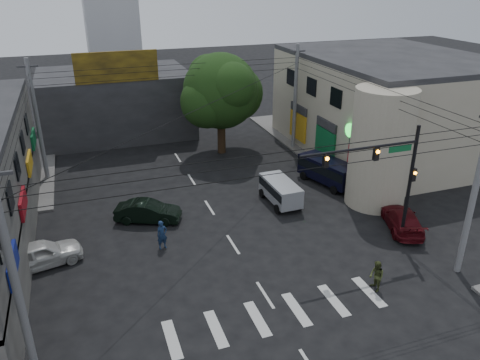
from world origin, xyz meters
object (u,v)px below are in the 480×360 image
utility_pole_near_right (474,193)px  traffic_officer (162,235)px  dark_sedan (148,212)px  traffic_gantry (387,170)px  utility_pole_near_left (14,277)px  maroon_sedan (402,219)px  silver_minivan (280,193)px  navy_van (328,172)px  white_compact (40,254)px  utility_pole_far_right (295,98)px  street_tree (221,91)px  utility_pole_far_left (38,121)px  pedestrian_olive (376,276)px

utility_pole_near_right → traffic_officer: (-14.45, 7.50, -3.73)m
dark_sedan → traffic_gantry: bearing=-99.3°
utility_pole_near_left → maroon_sedan: 21.90m
utility_pole_near_right → silver_minivan: (-5.71, 10.51, -3.77)m
traffic_gantry → traffic_officer: bearing=161.2°
navy_van → white_compact: bearing=86.6°
utility_pole_far_right → dark_sedan: (-14.71, -9.49, -3.92)m
utility_pole_near_left → traffic_officer: 10.63m
street_tree → dark_sedan: bearing=-128.0°
dark_sedan → silver_minivan: 9.01m
street_tree → navy_van: 11.56m
utility_pole_far_left → utility_pole_near_right: bearing=-44.3°
street_tree → white_compact: size_ratio=1.88×
traffic_gantry → utility_pole_near_left: (-18.32, -3.50, -0.23)m
silver_minivan → traffic_officer: 9.25m
traffic_gantry → pedestrian_olive: size_ratio=4.38×
white_compact → silver_minivan: size_ratio=1.20×
traffic_gantry → pedestrian_olive: bearing=-125.5°
traffic_officer → utility_pole_far_left: bearing=103.0°
dark_sedan → pedestrian_olive: pedestrian_olive is taller
navy_van → utility_pole_near_right: bearing=168.7°
silver_minivan → traffic_officer: bearing=107.9°
traffic_gantry → utility_pole_near_left: 18.66m
silver_minivan → navy_van: bearing=-69.3°
traffic_gantry → navy_van: (1.66, 8.88, -3.88)m
street_tree → white_compact: bearing=-136.8°
traffic_gantry → utility_pole_far_left: size_ratio=0.78×
traffic_officer → utility_pole_far_right: bearing=28.3°
utility_pole_far_left → navy_van: utility_pole_far_left is taller
utility_pole_far_left → silver_minivan: (15.29, -9.99, -3.77)m
dark_sedan → traffic_officer: bearing=-153.1°
navy_van → traffic_officer: navy_van is taller
dark_sedan → utility_pole_near_right: bearing=-104.1°
utility_pole_far_right → pedestrian_olive: (-5.13, -20.45, -3.78)m
dark_sedan → utility_pole_far_left: bearing=56.2°
utility_pole_far_right → street_tree: bearing=171.3°
traffic_gantry → traffic_officer: (-11.78, 4.00, -3.96)m
pedestrian_olive → maroon_sedan: bearing=137.3°
utility_pole_near_right → street_tree: bearing=106.8°
traffic_gantry → utility_pole_far_right: 17.21m
street_tree → white_compact: street_tree is taller
utility_pole_far_left → dark_sedan: 12.04m
utility_pole_near_left → dark_sedan: bearing=60.2°
maroon_sedan → traffic_officer: 14.71m
utility_pole_near_left → navy_van: 23.79m
traffic_gantry → navy_van: bearing=79.4°
dark_sedan → maroon_sedan: dark_sedan is taller
utility_pole_near_left → utility_pole_far_left: (0.00, 20.50, 0.00)m
utility_pole_near_left → silver_minivan: 18.93m
utility_pole_near_right → utility_pole_far_left: bearing=135.7°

